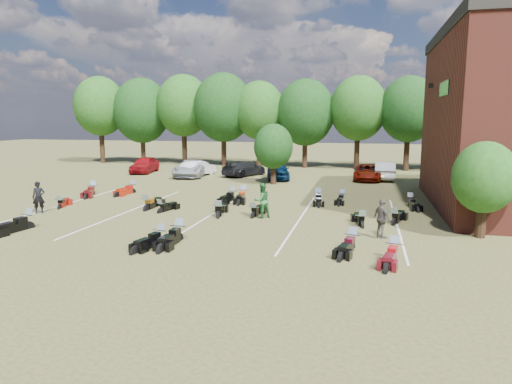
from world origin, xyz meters
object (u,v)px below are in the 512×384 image
(person_grey, at_px, (382,219))
(motorcycle_14, at_px, (93,195))
(motorcycle_0, at_px, (28,229))
(person_green, at_px, (262,200))
(motorcycle_3, at_px, (179,241))
(car_4, at_px, (278,170))
(person_black, at_px, (39,197))
(motorcycle_7, at_px, (60,209))
(car_0, at_px, (145,165))

(person_grey, distance_m, motorcycle_14, 20.99)
(person_grey, relative_size, motorcycle_0, 0.72)
(person_green, bearing_deg, motorcycle_3, 22.98)
(car_4, bearing_deg, person_black, -133.86)
(motorcycle_3, bearing_deg, motorcycle_0, 178.02)
(person_black, relative_size, motorcycle_0, 0.72)
(person_grey, xyz_separation_m, motorcycle_14, (-19.55, 7.58, -0.92))
(person_grey, xyz_separation_m, motorcycle_7, (-18.55, 2.60, -0.92))
(person_green, xyz_separation_m, motorcycle_7, (-12.36, -0.33, -0.96))
(person_black, height_order, person_grey, person_grey)
(car_0, xyz_separation_m, person_green, (15.97, -17.61, 0.16))
(motorcycle_3, relative_size, motorcycle_14, 1.01)
(car_4, relative_size, motorcycle_0, 1.87)
(car_4, xyz_separation_m, person_grey, (8.36, -18.99, 0.11))
(person_black, distance_m, motorcycle_3, 10.80)
(person_black, distance_m, person_green, 12.75)
(car_0, xyz_separation_m, motorcycle_7, (3.60, -17.93, -0.80))
(motorcycle_0, relative_size, motorcycle_7, 1.25)
(car_4, bearing_deg, motorcycle_0, -125.21)
(car_0, bearing_deg, person_grey, -50.47)
(person_grey, bearing_deg, motorcycle_0, 62.03)
(person_black, height_order, motorcycle_14, person_black)
(car_4, relative_size, person_grey, 2.58)
(person_black, bearing_deg, motorcycle_14, 62.55)
(person_grey, distance_m, motorcycle_3, 9.13)
(motorcycle_3, bearing_deg, car_0, 120.85)
(person_green, height_order, motorcycle_7, person_green)
(person_green, relative_size, motorcycle_0, 0.76)
(car_0, height_order, motorcycle_0, car_0)
(car_4, height_order, person_green, person_green)
(car_4, xyz_separation_m, motorcycle_7, (-10.18, -16.39, -0.80))
(motorcycle_3, xyz_separation_m, motorcycle_7, (-9.83, 5.13, 0.00))
(person_grey, bearing_deg, motorcycle_3, 70.90)
(person_grey, bearing_deg, car_0, 11.86)
(car_4, bearing_deg, motorcycle_7, -135.30)
(motorcycle_3, bearing_deg, car_4, 89.70)
(person_black, bearing_deg, car_4, 25.60)
(car_0, distance_m, motorcycle_14, 13.24)
(person_black, bearing_deg, person_green, -26.12)
(person_black, xyz_separation_m, motorcycle_0, (2.01, -3.35, -0.91))
(car_0, bearing_deg, person_green, -55.43)
(motorcycle_0, distance_m, motorcycle_3, 8.10)
(motorcycle_7, bearing_deg, person_green, 163.87)
(car_0, height_order, motorcycle_7, car_0)
(motorcycle_7, distance_m, motorcycle_14, 5.08)
(person_green, height_order, motorcycle_3, person_green)
(car_0, xyz_separation_m, motorcycle_0, (5.34, -22.70, -0.80))
(car_4, height_order, motorcycle_3, car_4)
(car_4, bearing_deg, person_grey, -79.68)
(person_grey, bearing_deg, car_4, -11.54)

